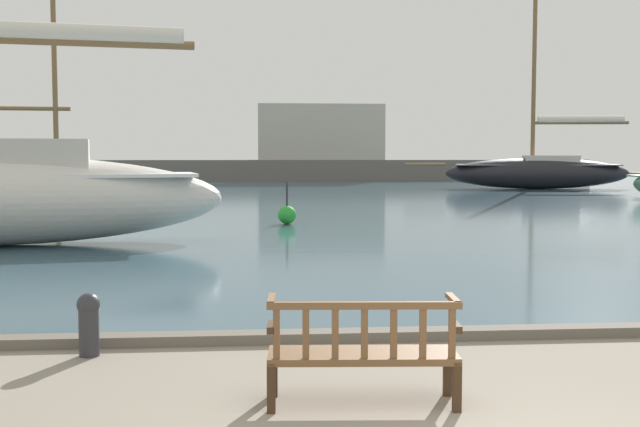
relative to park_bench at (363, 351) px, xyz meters
The scene contains 7 objects.
harbor_water 42.50m from the park_bench, 88.97° to the left, with size 100.00×80.00×0.08m, color #385666.
quay_edge_kerb 2.50m from the park_bench, 71.83° to the left, with size 40.00×0.30×0.12m, color #675F54.
park_bench is the anchor object (origin of this frame).
sailboat_mid_starboard 42.32m from the park_bench, 67.86° to the left, with size 13.08×4.14×12.44m.
mooring_bollard 3.25m from the park_bench, 144.26° to the left, with size 0.24×0.24×0.67m.
channel_buoy 16.76m from the park_bench, 89.51° to the left, with size 0.54×0.54×1.24m.
far_breakwater 54.25m from the park_bench, 88.05° to the left, with size 48.82×2.40×5.89m.
Camera 1 is at (-1.71, -5.08, 2.12)m, focal length 45.00 mm.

